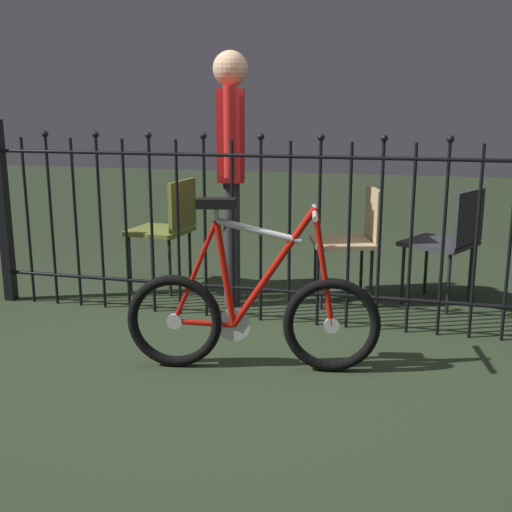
{
  "coord_description": "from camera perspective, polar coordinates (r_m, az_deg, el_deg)",
  "views": [
    {
      "loc": [
        0.93,
        -3.22,
        1.39
      ],
      "look_at": [
        0.06,
        0.2,
        0.55
      ],
      "focal_mm": 44.91,
      "sensor_mm": 36.0,
      "label": 1
    }
  ],
  "objects": [
    {
      "name": "chair_tan",
      "position": [
        4.58,
        8.82,
        2.02
      ],
      "size": [
        0.53,
        0.53,
        0.82
      ],
      "color": "black",
      "rests_on": "ground"
    },
    {
      "name": "iron_fence",
      "position": [
        4.09,
        0.15,
        2.83
      ],
      "size": [
        3.88,
        0.07,
        1.29
      ],
      "color": "black",
      "rests_on": "ground"
    },
    {
      "name": "bicycle",
      "position": [
        3.4,
        -0.36,
        -5.16
      ],
      "size": [
        1.34,
        0.4,
        0.92
      ],
      "color": "black",
      "rests_on": "ground"
    },
    {
      "name": "person_visitor",
      "position": [
        4.44,
        -2.23,
        8.99
      ],
      "size": [
        0.25,
        0.46,
        1.74
      ],
      "color": "#2D2D33",
      "rests_on": "ground"
    },
    {
      "name": "chair_olive",
      "position": [
        4.87,
        -7.77,
        2.91
      ],
      "size": [
        0.47,
        0.46,
        0.84
      ],
      "color": "black",
      "rests_on": "ground"
    },
    {
      "name": "ground_plane",
      "position": [
        3.63,
        -1.7,
        -9.16
      ],
      "size": [
        20.0,
        20.0,
        0.0
      ],
      "primitive_type": "plane",
      "color": "#293521"
    },
    {
      "name": "chair_charcoal",
      "position": [
        4.61,
        16.93,
        1.72
      ],
      "size": [
        0.58,
        0.58,
        0.83
      ],
      "color": "black",
      "rests_on": "ground"
    }
  ]
}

